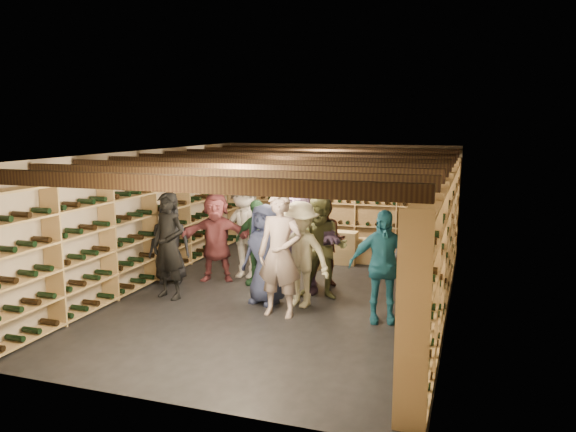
{
  "coord_description": "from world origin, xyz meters",
  "views": [
    {
      "loc": [
        3.05,
        -8.78,
        2.91
      ],
      "look_at": [
        0.03,
        0.2,
        1.32
      ],
      "focal_mm": 35.0,
      "sensor_mm": 36.0,
      "label": 1
    }
  ],
  "objects_px": {
    "person_1": "(169,246)",
    "person_7": "(280,254)",
    "crate_stack_right": "(362,251)",
    "person_8": "(325,242)",
    "person_2": "(322,248)",
    "person_4": "(382,266)",
    "person_5": "(216,237)",
    "crate_stack_left": "(345,248)",
    "person_11": "(301,238)",
    "crate_loose": "(309,264)",
    "person_9": "(245,229)",
    "person_6": "(265,254)",
    "person_0": "(170,242)",
    "person_10": "(257,243)",
    "person_12": "(414,258)",
    "person_3": "(300,254)"
  },
  "relations": [
    {
      "from": "crate_stack_right",
      "to": "person_1",
      "type": "bearing_deg",
      "value": -127.32
    },
    {
      "from": "person_11",
      "to": "person_10",
      "type": "bearing_deg",
      "value": -168.32
    },
    {
      "from": "crate_loose",
      "to": "person_2",
      "type": "bearing_deg",
      "value": -67.1
    },
    {
      "from": "crate_stack_left",
      "to": "person_5",
      "type": "relative_size",
      "value": 0.41
    },
    {
      "from": "person_1",
      "to": "crate_stack_right",
      "type": "bearing_deg",
      "value": 66.75
    },
    {
      "from": "person_3",
      "to": "person_5",
      "type": "bearing_deg",
      "value": 168.93
    },
    {
      "from": "person_7",
      "to": "person_9",
      "type": "relative_size",
      "value": 1.02
    },
    {
      "from": "person_5",
      "to": "person_12",
      "type": "height_order",
      "value": "person_5"
    },
    {
      "from": "person_3",
      "to": "person_5",
      "type": "relative_size",
      "value": 1.03
    },
    {
      "from": "crate_stack_left",
      "to": "person_11",
      "type": "height_order",
      "value": "person_11"
    },
    {
      "from": "person_11",
      "to": "person_4",
      "type": "bearing_deg",
      "value": -16.61
    },
    {
      "from": "person_2",
      "to": "person_6",
      "type": "distance_m",
      "value": 0.97
    },
    {
      "from": "crate_loose",
      "to": "person_9",
      "type": "xyz_separation_m",
      "value": [
        -0.96,
        -1.02,
        0.84
      ]
    },
    {
      "from": "person_12",
      "to": "person_9",
      "type": "bearing_deg",
      "value": -179.05
    },
    {
      "from": "person_6",
      "to": "person_8",
      "type": "distance_m",
      "value": 1.44
    },
    {
      "from": "crate_loose",
      "to": "person_5",
      "type": "height_order",
      "value": "person_5"
    },
    {
      "from": "person_4",
      "to": "person_5",
      "type": "distance_m",
      "value": 3.47
    },
    {
      "from": "crate_stack_left",
      "to": "person_6",
      "type": "height_order",
      "value": "person_6"
    },
    {
      "from": "person_7",
      "to": "person_4",
      "type": "bearing_deg",
      "value": 10.6
    },
    {
      "from": "crate_loose",
      "to": "person_4",
      "type": "distance_m",
      "value": 3.28
    },
    {
      "from": "crate_stack_left",
      "to": "person_10",
      "type": "relative_size",
      "value": 0.44
    },
    {
      "from": "crate_loose",
      "to": "person_12",
      "type": "distance_m",
      "value": 2.81
    },
    {
      "from": "person_0",
      "to": "person_6",
      "type": "relative_size",
      "value": 0.93
    },
    {
      "from": "person_0",
      "to": "person_7",
      "type": "relative_size",
      "value": 0.8
    },
    {
      "from": "person_4",
      "to": "person_12",
      "type": "xyz_separation_m",
      "value": [
        0.36,
        1.01,
        -0.08
      ]
    },
    {
      "from": "person_0",
      "to": "person_4",
      "type": "bearing_deg",
      "value": -31.74
    },
    {
      "from": "crate_stack_right",
      "to": "crate_loose",
      "type": "height_order",
      "value": "crate_stack_right"
    },
    {
      "from": "crate_stack_right",
      "to": "person_8",
      "type": "distance_m",
      "value": 1.94
    },
    {
      "from": "crate_loose",
      "to": "person_7",
      "type": "relative_size",
      "value": 0.26
    },
    {
      "from": "crate_stack_left",
      "to": "person_11",
      "type": "bearing_deg",
      "value": -98.65
    },
    {
      "from": "person_7",
      "to": "person_2",
      "type": "bearing_deg",
      "value": 71.11
    },
    {
      "from": "crate_stack_right",
      "to": "person_6",
      "type": "height_order",
      "value": "person_6"
    },
    {
      "from": "person_0",
      "to": "person_4",
      "type": "distance_m",
      "value": 4.09
    },
    {
      "from": "person_6",
      "to": "person_8",
      "type": "bearing_deg",
      "value": 77.66
    },
    {
      "from": "person_3",
      "to": "person_7",
      "type": "distance_m",
      "value": 0.56
    },
    {
      "from": "crate_stack_right",
      "to": "person_5",
      "type": "relative_size",
      "value": 0.32
    },
    {
      "from": "person_7",
      "to": "person_8",
      "type": "relative_size",
      "value": 1.2
    },
    {
      "from": "person_0",
      "to": "person_6",
      "type": "bearing_deg",
      "value": -35.4
    },
    {
      "from": "person_7",
      "to": "person_9",
      "type": "xyz_separation_m",
      "value": [
        -1.34,
        1.8,
        -0.02
      ]
    },
    {
      "from": "person_1",
      "to": "person_7",
      "type": "height_order",
      "value": "person_7"
    },
    {
      "from": "person_8",
      "to": "person_5",
      "type": "bearing_deg",
      "value": -169.92
    },
    {
      "from": "person_1",
      "to": "person_4",
      "type": "height_order",
      "value": "person_1"
    },
    {
      "from": "person_2",
      "to": "crate_loose",
      "type": "bearing_deg",
      "value": 106.99
    },
    {
      "from": "person_4",
      "to": "person_1",
      "type": "bearing_deg",
      "value": 164.66
    },
    {
      "from": "person_1",
      "to": "person_11",
      "type": "xyz_separation_m",
      "value": [
        1.96,
        1.09,
        0.04
      ]
    },
    {
      "from": "person_4",
      "to": "person_6",
      "type": "height_order",
      "value": "person_4"
    },
    {
      "from": "person_6",
      "to": "person_8",
      "type": "height_order",
      "value": "person_6"
    },
    {
      "from": "person_4",
      "to": "person_6",
      "type": "xyz_separation_m",
      "value": [
        -1.92,
        0.25,
        -0.02
      ]
    },
    {
      "from": "person_0",
      "to": "person_2",
      "type": "distance_m",
      "value": 2.89
    },
    {
      "from": "crate_stack_left",
      "to": "person_5",
      "type": "distance_m",
      "value": 2.82
    }
  ]
}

